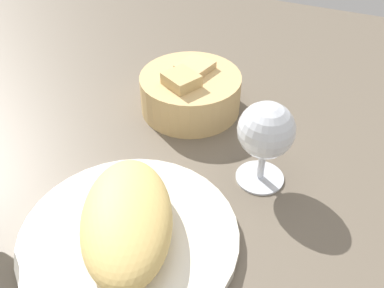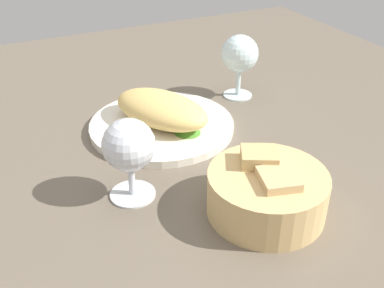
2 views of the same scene
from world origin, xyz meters
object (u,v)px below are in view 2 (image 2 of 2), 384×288
Objects in this scene: wine_glass_near at (129,148)px; bread_basket at (267,192)px; wine_glass_far at (240,56)px; plate at (164,125)px.

bread_basket is at bearing 53.02° from wine_glass_near.
wine_glass_far reaches higher than bread_basket.
wine_glass_far is (-6.27, 19.35, 8.02)cm from plate.
wine_glass_near is 38.53cm from wine_glass_far.
bread_basket reaches higher than plate.
wine_glass_near reaches higher than bread_basket.
wine_glass_far reaches higher than plate.
wine_glass_far is at bearing 125.94° from wine_glass_near.
wine_glass_near reaches higher than plate.
plate is 2.02× the size of wine_glass_far.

